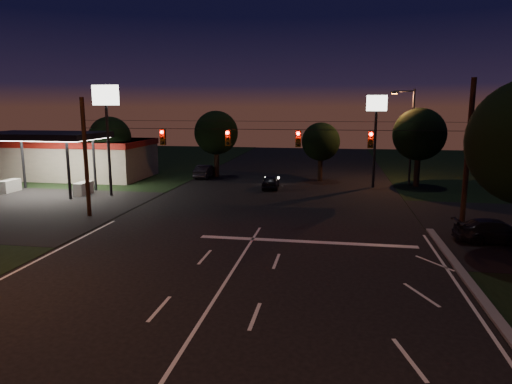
% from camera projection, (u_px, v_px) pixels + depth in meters
% --- Properties ---
extents(ground, '(140.00, 140.00, 0.00)m').
position_uv_depth(ground, '(189.00, 339.00, 14.67)').
color(ground, black).
rests_on(ground, ground).
extents(stop_bar, '(12.00, 0.50, 0.01)m').
position_uv_depth(stop_bar, '(306.00, 242.00, 25.30)').
color(stop_bar, silver).
rests_on(stop_bar, ground).
extents(utility_pole_right, '(0.30, 0.30, 9.00)m').
position_uv_depth(utility_pole_right, '(461.00, 232.00, 27.17)').
color(utility_pole_right, black).
rests_on(utility_pole_right, ground).
extents(utility_pole_left, '(0.28, 0.28, 8.00)m').
position_uv_depth(utility_pole_left, '(90.00, 216.00, 31.21)').
color(utility_pole_left, black).
rests_on(utility_pole_left, ground).
extents(signal_span, '(24.00, 0.40, 1.56)m').
position_uv_depth(signal_span, '(263.00, 138.00, 28.15)').
color(signal_span, black).
rests_on(signal_span, ground).
extents(gas_station, '(14.20, 16.10, 5.25)m').
position_uv_depth(gas_station, '(78.00, 156.00, 47.34)').
color(gas_station, gray).
rests_on(gas_station, ground).
extents(pole_sign_left_near, '(2.20, 0.30, 9.10)m').
position_uv_depth(pole_sign_left_near, '(106.00, 112.00, 37.05)').
color(pole_sign_left_near, black).
rests_on(pole_sign_left_near, ground).
extents(pole_sign_right, '(1.80, 0.30, 8.40)m').
position_uv_depth(pole_sign_right, '(376.00, 120.00, 41.22)').
color(pole_sign_right, black).
rests_on(pole_sign_right, ground).
extents(street_light_right_far, '(2.20, 0.35, 9.00)m').
position_uv_depth(street_light_right_far, '(409.00, 130.00, 42.80)').
color(street_light_right_far, black).
rests_on(street_light_right_far, ground).
extents(tree_far_a, '(4.20, 4.20, 6.42)m').
position_uv_depth(tree_far_a, '(111.00, 138.00, 46.08)').
color(tree_far_a, black).
rests_on(tree_far_a, ground).
extents(tree_far_b, '(4.60, 4.60, 6.98)m').
position_uv_depth(tree_far_b, '(217.00, 133.00, 48.21)').
color(tree_far_b, black).
rests_on(tree_far_b, ground).
extents(tree_far_c, '(3.80, 3.80, 5.86)m').
position_uv_depth(tree_far_c, '(321.00, 142.00, 45.50)').
color(tree_far_c, black).
rests_on(tree_far_c, ground).
extents(tree_far_d, '(4.80, 4.80, 7.30)m').
position_uv_depth(tree_far_d, '(419.00, 135.00, 41.90)').
color(tree_far_d, black).
rests_on(tree_far_d, ground).
extents(car_oncoming_a, '(1.68, 3.71, 1.23)m').
position_uv_depth(car_oncoming_a, '(271.00, 182.00, 41.67)').
color(car_oncoming_a, black).
rests_on(car_oncoming_a, ground).
extents(car_oncoming_b, '(1.63, 4.15, 1.35)m').
position_uv_depth(car_oncoming_b, '(206.00, 171.00, 48.16)').
color(car_oncoming_b, black).
rests_on(car_oncoming_b, ground).
extents(car_cross, '(4.63, 2.20, 1.30)m').
position_uv_depth(car_cross, '(497.00, 231.00, 24.96)').
color(car_cross, black).
rests_on(car_cross, ground).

